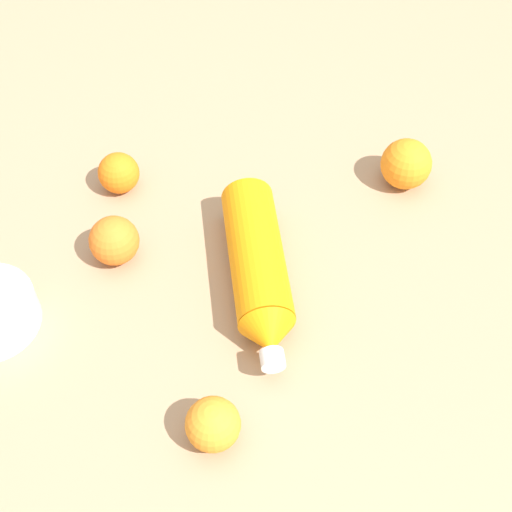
# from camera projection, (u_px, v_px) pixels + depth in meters

# --- Properties ---
(ground_plane) EXTENTS (2.40, 2.40, 0.00)m
(ground_plane) POSITION_uv_depth(u_px,v_px,m) (225.00, 268.00, 1.00)
(ground_plane) COLOR #9E7F60
(water_bottle) EXTENTS (0.14, 0.29, 0.08)m
(water_bottle) POSITION_uv_depth(u_px,v_px,m) (258.00, 269.00, 0.95)
(water_bottle) COLOR orange
(water_bottle) RESTS_ON ground_plane
(orange_0) EXTENTS (0.08, 0.08, 0.08)m
(orange_0) POSITION_uv_depth(u_px,v_px,m) (406.00, 164.00, 1.08)
(orange_0) COLOR orange
(orange_0) RESTS_ON ground_plane
(orange_1) EXTENTS (0.07, 0.07, 0.07)m
(orange_1) POSITION_uv_depth(u_px,v_px,m) (114.00, 241.00, 0.99)
(orange_1) COLOR orange
(orange_1) RESTS_ON ground_plane
(orange_2) EXTENTS (0.07, 0.07, 0.07)m
(orange_2) POSITION_uv_depth(u_px,v_px,m) (213.00, 424.00, 0.82)
(orange_2) COLOR orange
(orange_2) RESTS_ON ground_plane
(orange_3) EXTENTS (0.06, 0.06, 0.06)m
(orange_3) POSITION_uv_depth(u_px,v_px,m) (119.00, 173.00, 1.07)
(orange_3) COLOR orange
(orange_3) RESTS_ON ground_plane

